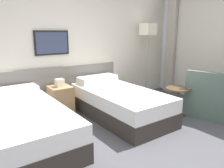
% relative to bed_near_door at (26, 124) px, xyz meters
% --- Properties ---
extents(ground_plane, '(16.00, 16.00, 0.00)m').
position_rel_bed_near_door_xyz_m(ground_plane, '(1.22, -1.23, -0.26)').
color(ground_plane, '#47474C').
extents(wall_headboard, '(10.00, 0.10, 2.70)m').
position_rel_bed_near_door_xyz_m(wall_headboard, '(1.20, 1.02, 1.04)').
color(wall_headboard, beige).
rests_on(wall_headboard, ground_plane).
extents(bed_near_door, '(0.98, 1.94, 0.62)m').
position_rel_bed_near_door_xyz_m(bed_near_door, '(0.00, 0.00, 0.00)').
color(bed_near_door, '#332D28').
rests_on(bed_near_door, ground_plane).
extents(bed_near_window, '(0.98, 1.94, 0.62)m').
position_rel_bed_near_door_xyz_m(bed_near_window, '(1.61, 0.00, 0.00)').
color(bed_near_window, '#332D28').
rests_on(bed_near_window, ground_plane).
extents(nightstand, '(0.38, 0.41, 0.67)m').
position_rel_bed_near_door_xyz_m(nightstand, '(0.80, 0.71, 0.02)').
color(nightstand, '#9E7A51').
rests_on(nightstand, ground_plane).
extents(floor_lamp, '(0.28, 0.28, 1.67)m').
position_rel_bed_near_door_xyz_m(floor_lamp, '(2.93, 0.68, 1.19)').
color(floor_lamp, '#9E9993').
rests_on(floor_lamp, ground_plane).
extents(side_table, '(0.44, 0.44, 0.52)m').
position_rel_bed_near_door_xyz_m(side_table, '(2.51, -0.58, 0.10)').
color(side_table, brown).
rests_on(side_table, ground_plane).
extents(armchair, '(0.95, 1.04, 0.84)m').
position_rel_bed_near_door_xyz_m(armchair, '(3.04, -0.96, 0.02)').
color(armchair, '#4C6056').
rests_on(armchair, ground_plane).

